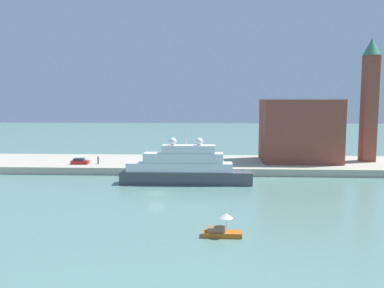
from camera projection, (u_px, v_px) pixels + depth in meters
The scene contains 9 objects.
ground at pixel (157, 193), 69.82m from camera, with size 400.00×400.00×0.00m, color slate.
quay_dock at pixel (172, 164), 96.01m from camera, with size 110.00×20.96×1.58m, color #B7AD99.
large_yacht at pixel (184, 168), 77.41m from camera, with size 25.13×3.58×10.06m.
small_motorboat at pixel (222, 229), 47.99m from camera, with size 4.66×1.67×2.83m.
harbor_building at pixel (300, 130), 94.81m from camera, with size 17.52×12.31×14.49m, color brown.
bell_tower at pixel (370, 96), 93.90m from camera, with size 4.06×4.06×28.45m.
parked_car at pixel (80, 162), 91.22m from camera, with size 3.88×1.77×1.33m.
person_figure at pixel (98, 160), 91.43m from camera, with size 0.36×0.36×1.84m.
mooring_bollard at pixel (176, 165), 87.06m from camera, with size 0.47×0.47×0.81m, color black.
Camera 1 is at (9.40, -68.05, 16.30)m, focal length 37.93 mm.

